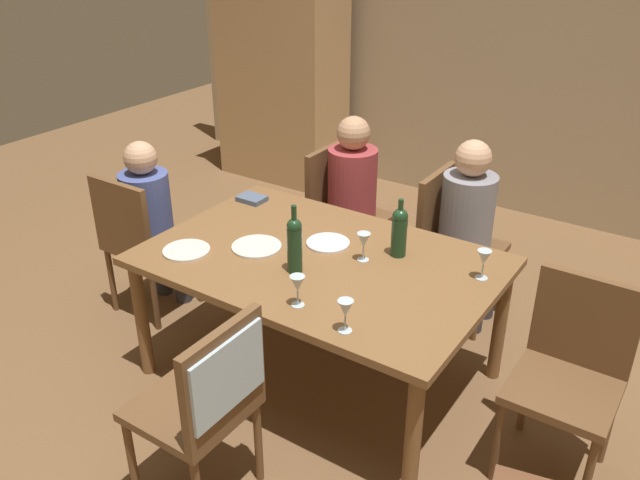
# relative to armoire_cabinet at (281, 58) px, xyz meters

# --- Properties ---
(ground_plane) EXTENTS (10.00, 10.00, 0.00)m
(ground_plane) POSITION_rel_armoire_cabinet_xyz_m (1.97, -2.33, -1.10)
(ground_plane) COLOR brown
(rear_room_partition) EXTENTS (6.40, 0.12, 2.70)m
(rear_room_partition) POSITION_rel_armoire_cabinet_xyz_m (1.97, 0.45, 0.25)
(rear_room_partition) COLOR tan
(rear_room_partition) RESTS_ON ground_plane
(armoire_cabinet) EXTENTS (1.18, 0.62, 2.18)m
(armoire_cabinet) POSITION_rel_armoire_cabinet_xyz_m (0.00, 0.00, 0.00)
(armoire_cabinet) COLOR tan
(armoire_cabinet) RESTS_ON ground_plane
(dining_table) EXTENTS (1.74, 1.16, 0.73)m
(dining_table) POSITION_rel_armoire_cabinet_xyz_m (1.97, -2.33, -0.44)
(dining_table) COLOR brown
(dining_table) RESTS_ON ground_plane
(chair_far_right) EXTENTS (0.44, 0.44, 0.92)m
(chair_far_right) POSITION_rel_armoire_cabinet_xyz_m (2.28, -1.37, -0.56)
(chair_far_right) COLOR brown
(chair_far_right) RESTS_ON ground_plane
(chair_left_end) EXTENTS (0.44, 0.44, 0.92)m
(chair_left_end) POSITION_rel_armoire_cabinet_xyz_m (0.72, -2.42, -0.56)
(chair_left_end) COLOR brown
(chair_left_end) RESTS_ON ground_plane
(chair_far_left) EXTENTS (0.44, 0.44, 0.92)m
(chair_far_left) POSITION_rel_armoire_cabinet_xyz_m (1.49, -1.37, -0.56)
(chair_far_left) COLOR brown
(chair_far_left) RESTS_ON ground_plane
(chair_near) EXTENTS (0.46, 0.44, 0.92)m
(chair_near) POSITION_rel_armoire_cabinet_xyz_m (2.09, -3.29, -0.50)
(chair_near) COLOR brown
(chair_near) RESTS_ON ground_plane
(chair_right_end) EXTENTS (0.44, 0.44, 0.92)m
(chair_right_end) POSITION_rel_armoire_cabinet_xyz_m (3.22, -2.24, -0.56)
(chair_right_end) COLOR brown
(chair_right_end) RESTS_ON ground_plane
(person_woman_host) EXTENTS (0.36, 0.31, 1.15)m
(person_woman_host) POSITION_rel_armoire_cabinet_xyz_m (2.39, -1.37, -0.43)
(person_woman_host) COLOR #33333D
(person_woman_host) RESTS_ON ground_plane
(person_man_bearded) EXTENTS (0.29, 0.34, 1.10)m
(person_man_bearded) POSITION_rel_armoire_cabinet_xyz_m (0.72, -2.31, -0.46)
(person_man_bearded) COLOR #33333D
(person_man_bearded) RESTS_ON ground_plane
(person_man_guest) EXTENTS (0.36, 0.32, 1.16)m
(person_man_guest) POSITION_rel_armoire_cabinet_xyz_m (1.61, -1.37, -0.43)
(person_man_guest) COLOR #33333D
(person_man_guest) RESTS_ON ground_plane
(wine_bottle_tall_green) EXTENTS (0.07, 0.07, 0.35)m
(wine_bottle_tall_green) POSITION_rel_armoire_cabinet_xyz_m (1.95, -2.51, -0.22)
(wine_bottle_tall_green) COLOR #19381E
(wine_bottle_tall_green) RESTS_ON dining_table
(wine_bottle_dark_red) EXTENTS (0.08, 0.08, 0.31)m
(wine_bottle_dark_red) POSITION_rel_armoire_cabinet_xyz_m (2.28, -2.09, -0.23)
(wine_bottle_dark_red) COLOR #19381E
(wine_bottle_dark_red) RESTS_ON dining_table
(wine_glass_near_left) EXTENTS (0.07, 0.07, 0.15)m
(wine_glass_near_left) POSITION_rel_armoire_cabinet_xyz_m (2.41, -2.80, -0.26)
(wine_glass_near_left) COLOR silver
(wine_glass_near_left) RESTS_ON dining_table
(wine_glass_centre) EXTENTS (0.07, 0.07, 0.15)m
(wine_glass_centre) POSITION_rel_armoire_cabinet_xyz_m (2.72, -2.08, -0.26)
(wine_glass_centre) COLOR silver
(wine_glass_centre) RESTS_ON dining_table
(wine_glass_near_right) EXTENTS (0.07, 0.07, 0.15)m
(wine_glass_near_right) POSITION_rel_armoire_cabinet_xyz_m (2.16, -2.23, -0.26)
(wine_glass_near_right) COLOR silver
(wine_glass_near_right) RESTS_ON dining_table
(wine_glass_far) EXTENTS (0.07, 0.07, 0.15)m
(wine_glass_far) POSITION_rel_armoire_cabinet_xyz_m (2.13, -2.75, -0.26)
(wine_glass_far) COLOR silver
(wine_glass_far) RESTS_ON dining_table
(dinner_plate_host) EXTENTS (0.26, 0.26, 0.01)m
(dinner_plate_host) POSITION_rel_armoire_cabinet_xyz_m (1.64, -2.43, -0.36)
(dinner_plate_host) COLOR silver
(dinner_plate_host) RESTS_ON dining_table
(dinner_plate_guest_left) EXTENTS (0.24, 0.24, 0.01)m
(dinner_plate_guest_left) POSITION_rel_armoire_cabinet_xyz_m (1.37, -2.66, -0.36)
(dinner_plate_guest_left) COLOR silver
(dinner_plate_guest_left) RESTS_ON dining_table
(dinner_plate_guest_right) EXTENTS (0.23, 0.23, 0.01)m
(dinner_plate_guest_right) POSITION_rel_armoire_cabinet_xyz_m (1.92, -2.19, -0.36)
(dinner_plate_guest_right) COLOR white
(dinner_plate_guest_right) RESTS_ON dining_table
(folded_napkin) EXTENTS (0.16, 0.12, 0.03)m
(folded_napkin) POSITION_rel_armoire_cabinet_xyz_m (1.24, -1.97, -0.36)
(folded_napkin) COLOR #4C5B75
(folded_napkin) RESTS_ON dining_table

